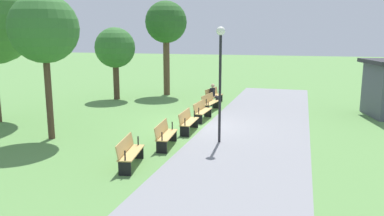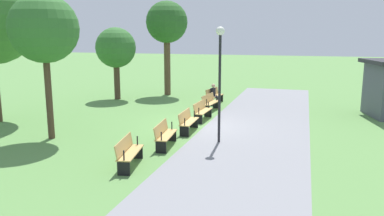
# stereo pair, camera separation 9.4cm
# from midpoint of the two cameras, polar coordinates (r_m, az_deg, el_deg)

# --- Properties ---
(ground_plane) EXTENTS (120.00, 120.00, 0.00)m
(ground_plane) POSITION_cam_midpoint_polar(r_m,az_deg,el_deg) (17.16, 0.62, -2.67)
(ground_plane) COLOR #5B8C47
(path_paving) EXTENTS (25.90, 4.50, 0.01)m
(path_paving) POSITION_cam_midpoint_polar(r_m,az_deg,el_deg) (16.67, 9.30, -3.21)
(path_paving) COLOR gray
(path_paving) RESTS_ON ground
(bench_0) EXTENTS (1.75, 0.77, 0.89)m
(bench_0) POSITION_cam_midpoint_polar(r_m,az_deg,el_deg) (22.70, 3.11, 1.89)
(bench_0) COLOR tan
(bench_0) RESTS_ON ground
(bench_1) EXTENTS (1.73, 0.65, 0.89)m
(bench_1) POSITION_cam_midpoint_polar(r_m,az_deg,el_deg) (20.42, 2.56, 0.88)
(bench_1) COLOR tan
(bench_1) RESTS_ON ground
(bench_2) EXTENTS (1.71, 0.53, 0.89)m
(bench_2) POSITION_cam_midpoint_polar(r_m,az_deg,el_deg) (18.18, 1.34, -0.38)
(bench_2) COLOR tan
(bench_2) RESTS_ON ground
(bench_3) EXTENTS (1.71, 0.53, 0.89)m
(bench_3) POSITION_cam_midpoint_polar(r_m,az_deg,el_deg) (15.99, -0.80, -1.95)
(bench_3) COLOR tan
(bench_3) RESTS_ON ground
(bench_4) EXTENTS (1.73, 0.65, 0.89)m
(bench_4) POSITION_cam_midpoint_polar(r_m,az_deg,el_deg) (13.92, -4.25, -3.95)
(bench_4) COLOR tan
(bench_4) RESTS_ON ground
(bench_5) EXTENTS (1.75, 0.77, 0.89)m
(bench_5) POSITION_cam_midpoint_polar(r_m,az_deg,el_deg) (12.02, -9.59, -6.51)
(bench_5) COLOR tan
(bench_5) RESTS_ON ground
(person_seated) EXTENTS (0.39, 0.56, 1.20)m
(person_seated) POSITION_cam_midpoint_polar(r_m,az_deg,el_deg) (22.38, 3.18, 2.19)
(person_seated) COLOR black
(person_seated) RESTS_ON ground
(tree_0) EXTENTS (2.49, 2.49, 4.49)m
(tree_0) POSITION_cam_midpoint_polar(r_m,az_deg,el_deg) (24.36, -11.56, 8.75)
(tree_0) COLOR #4C3828
(tree_0) RESTS_ON ground
(tree_3) EXTENTS (2.75, 2.75, 6.22)m
(tree_3) POSITION_cam_midpoint_polar(r_m,az_deg,el_deg) (25.74, -4.03, 12.52)
(tree_3) COLOR brown
(tree_3) RESTS_ON ground
(tree_4) EXTENTS (2.59, 2.59, 5.56)m
(tree_4) POSITION_cam_midpoint_polar(r_m,az_deg,el_deg) (15.58, -21.45, 10.91)
(tree_4) COLOR #4C3828
(tree_4) RESTS_ON ground
(lamp_post) EXTENTS (0.32, 0.32, 4.33)m
(lamp_post) POSITION_cam_midpoint_polar(r_m,az_deg,el_deg) (14.11, 4.07, 6.61)
(lamp_post) COLOR black
(lamp_post) RESTS_ON ground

